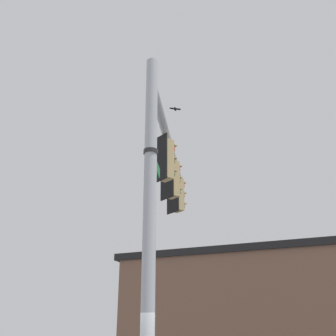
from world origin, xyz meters
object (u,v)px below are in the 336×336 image
at_px(traffic_light_mid_outer, 177,195).
at_px(street_name_sign, 153,159).
at_px(traffic_light_mid_inner, 172,179).
at_px(bird_flying, 175,109).
at_px(traffic_light_nearest_pole, 166,160).

distance_m(traffic_light_mid_outer, street_name_sign, 4.62).
relative_size(traffic_light_mid_inner, traffic_light_mid_outer, 1.00).
bearing_deg(traffic_light_mid_inner, bird_flying, 136.59).
xyz_separation_m(traffic_light_nearest_pole, bird_flying, (-2.80, 2.78, 3.83)).
bearing_deg(traffic_light_mid_inner, street_name_sign, -47.67).
relative_size(traffic_light_nearest_pole, traffic_light_mid_inner, 1.00).
xyz_separation_m(traffic_light_mid_inner, traffic_light_mid_outer, (-0.93, 1.02, 0.00)).
distance_m(traffic_light_nearest_pole, street_name_sign, 1.95).
relative_size(street_name_sign, bird_flying, 2.68).
relative_size(traffic_light_mid_inner, street_name_sign, 1.31).
bearing_deg(traffic_light_mid_inner, traffic_light_nearest_pole, -47.41).
height_order(traffic_light_mid_outer, bird_flying, bird_flying).
bearing_deg(street_name_sign, traffic_light_mid_inner, 132.33).
bearing_deg(traffic_light_nearest_pole, traffic_light_mid_outer, 132.59).
bearing_deg(traffic_light_nearest_pole, traffic_light_mid_inner, 132.59).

